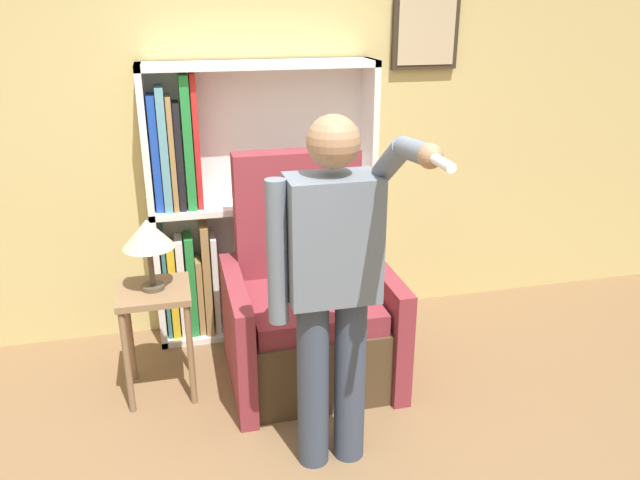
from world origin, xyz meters
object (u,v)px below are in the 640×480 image
(person_standing, at_px, (333,280))
(table_lamp, at_px, (148,236))
(armchair, at_px, (308,312))
(side_table, at_px, (156,311))
(bookcase, at_px, (233,210))

(person_standing, xyz_separation_m, table_lamp, (-0.80, 0.79, -0.01))
(armchair, height_order, person_standing, person_standing)
(side_table, bearing_deg, person_standing, -44.69)
(bookcase, distance_m, table_lamp, 0.82)
(bookcase, relative_size, side_table, 2.75)
(bookcase, relative_size, table_lamp, 4.46)
(armchair, height_order, side_table, armchair)
(armchair, relative_size, person_standing, 0.77)
(bookcase, height_order, side_table, bookcase)
(armchair, bearing_deg, person_standing, -94.53)
(armchair, xyz_separation_m, side_table, (-0.87, -0.01, 0.11))
(bookcase, relative_size, person_standing, 1.05)
(bookcase, relative_size, armchair, 1.37)
(armchair, relative_size, table_lamp, 3.27)
(armchair, distance_m, person_standing, 0.99)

